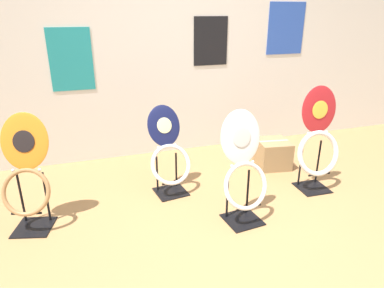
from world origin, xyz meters
name	(u,v)px	position (x,y,z in m)	size (l,w,h in m)	color
ground_plane	(259,255)	(0.00, 0.00, 0.00)	(14.00, 14.00, 0.00)	#A37547
wall_back	(175,41)	(0.00, 2.12, 1.30)	(8.00, 0.07, 2.60)	silver
toilet_seat_display_navy_moon	(168,154)	(-0.36, 1.10, 0.38)	(0.41, 0.39, 0.81)	black
toilet_seat_display_crimson_swirl	(318,143)	(0.97, 0.71, 0.47)	(0.44, 0.29, 0.99)	black
toilet_seat_display_orange_sun	(26,173)	(-1.53, 0.89, 0.46)	(0.43, 0.39, 0.91)	black
toilet_seat_display_white_plain	(243,169)	(0.08, 0.45, 0.45)	(0.40, 0.32, 0.91)	black
storage_box	(273,153)	(0.87, 1.29, 0.15)	(0.39, 0.41, 0.30)	#93754C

